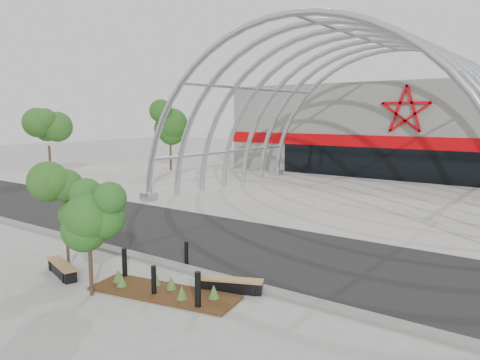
{
  "coord_description": "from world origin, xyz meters",
  "views": [
    {
      "loc": [
        11.53,
        -11.61,
        5.34
      ],
      "look_at": [
        0.0,
        4.0,
        2.6
      ],
      "focal_mm": 35.0,
      "sensor_mm": 36.0,
      "label": 1
    }
  ],
  "objects": [
    {
      "name": "street_tree_1",
      "position": [
        0.08,
        -3.54,
        2.54
      ],
      "size": [
        1.49,
        1.49,
        3.53
      ],
      "color": "black",
      "rests_on": "ground"
    },
    {
      "name": "bg_tree_0",
      "position": [
        -20.0,
        20.0,
        4.64
      ],
      "size": [
        3.0,
        3.0,
        6.45
      ],
      "color": "#2F1E15",
      "rests_on": "ground"
    },
    {
      "name": "arena_building",
      "position": [
        0.0,
        33.45,
        3.99
      ],
      "size": [
        34.0,
        15.24,
        8.0
      ],
      "color": "slate",
      "rests_on": "ground"
    },
    {
      "name": "vault_canopy",
      "position": [
        0.0,
        15.5,
        0.02
      ],
      "size": [
        20.8,
        15.8,
        20.36
      ],
      "color": "#A1A5AA",
      "rests_on": "ground"
    },
    {
      "name": "bollard_4",
      "position": [
        3.31,
        -2.43,
        0.54
      ],
      "size": [
        0.17,
        0.17,
        1.07
      ],
      "primitive_type": "cylinder",
      "color": "black",
      "rests_on": "ground"
    },
    {
      "name": "bg_tree_2",
      "position": [
        -24.0,
        10.0,
        3.86
      ],
      "size": [
        2.55,
        2.55,
        5.38
      ],
      "color": "#2F1F15",
      "rests_on": "ground"
    },
    {
      "name": "street_tree_0",
      "position": [
        -2.65,
        -2.5,
        2.4
      ],
      "size": [
        1.46,
        1.46,
        3.34
      ],
      "color": "#32221A",
      "rests_on": "ground"
    },
    {
      "name": "bollard_3",
      "position": [
        0.44,
        0.19,
        0.43
      ],
      "size": [
        0.14,
        0.14,
        0.86
      ],
      "primitive_type": "cylinder",
      "color": "black",
      "rests_on": "ground"
    },
    {
      "name": "bollard_2",
      "position": [
        1.64,
        -2.49,
        0.46
      ],
      "size": [
        0.15,
        0.15,
        0.93
      ],
      "primitive_type": "cylinder",
      "color": "black",
      "rests_on": "ground"
    },
    {
      "name": "planting_bed",
      "position": [
        1.69,
        -2.21,
        0.12
      ],
      "size": [
        4.82,
        2.32,
        0.49
      ],
      "color": "#341E0B",
      "rests_on": "ground"
    },
    {
      "name": "road",
      "position": [
        0.0,
        3.5,
        0.01
      ],
      "size": [
        140.0,
        7.0,
        0.02
      ],
      "primitive_type": "cube",
      "color": "black",
      "rests_on": "ground"
    },
    {
      "name": "bollard_1",
      "position": [
        -0.24,
        -2.02,
        0.51
      ],
      "size": [
        0.16,
        0.16,
        1.02
      ],
      "primitive_type": "cylinder",
      "color": "black",
      "rests_on": "ground"
    },
    {
      "name": "ground",
      "position": [
        0.0,
        0.0,
        0.0
      ],
      "size": [
        140.0,
        140.0,
        0.0
      ],
      "primitive_type": "plane",
      "color": "gray",
      "rests_on": "ground"
    },
    {
      "name": "kerb",
      "position": [
        0.0,
        -0.25,
        0.06
      ],
      "size": [
        60.0,
        0.5,
        0.12
      ],
      "primitive_type": "cube",
      "color": "#63635E",
      "rests_on": "ground"
    },
    {
      "name": "bench_0",
      "position": [
        -2.17,
        -3.06,
        0.2
      ],
      "size": [
        2.05,
        0.99,
        0.42
      ],
      "color": "black",
      "rests_on": "ground"
    },
    {
      "name": "bench_1",
      "position": [
        3.25,
        -0.88,
        0.2
      ],
      "size": [
        1.98,
        1.21,
        0.41
      ],
      "color": "black",
      "rests_on": "ground"
    },
    {
      "name": "bollard_0",
      "position": [
        -4.09,
        -0.8,
        0.5
      ],
      "size": [
        0.16,
        0.16,
        1.0
      ],
      "primitive_type": "cylinder",
      "color": "black",
      "rests_on": "ground"
    },
    {
      "name": "forecourt",
      "position": [
        0.0,
        15.5,
        0.02
      ],
      "size": [
        60.0,
        17.0,
        0.04
      ],
      "primitive_type": "cube",
      "color": "#AAA69A",
      "rests_on": "ground"
    }
  ]
}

